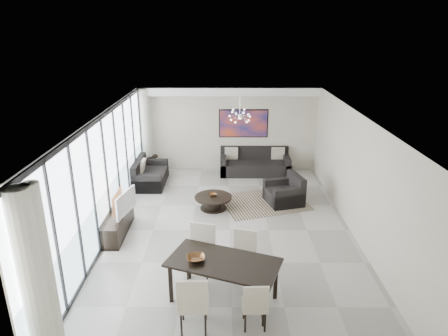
{
  "coord_description": "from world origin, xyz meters",
  "views": [
    {
      "loc": [
        -0.12,
        -8.83,
        4.84
      ],
      "look_at": [
        -0.15,
        1.11,
        1.25
      ],
      "focal_mm": 32.0,
      "sensor_mm": 36.0,
      "label": 1
    }
  ],
  "objects_px": {
    "coffee_table": "(213,202)",
    "sofa_main": "(255,165)",
    "television": "(122,203)",
    "dining_table": "(223,265)",
    "tv_console": "(117,224)"
  },
  "relations": [
    {
      "from": "sofa_main",
      "to": "television",
      "type": "relative_size",
      "value": 2.42
    },
    {
      "from": "sofa_main",
      "to": "dining_table",
      "type": "xyz_separation_m",
      "value": [
        -1.04,
        -6.74,
        0.45
      ]
    },
    {
      "from": "coffee_table",
      "to": "sofa_main",
      "type": "xyz_separation_m",
      "value": [
        1.34,
        2.83,
        0.08
      ]
    },
    {
      "from": "tv_console",
      "to": "television",
      "type": "distance_m",
      "value": 0.57
    },
    {
      "from": "coffee_table",
      "to": "sofa_main",
      "type": "distance_m",
      "value": 3.13
    },
    {
      "from": "sofa_main",
      "to": "television",
      "type": "xyz_separation_m",
      "value": [
        -3.49,
        -4.18,
        0.51
      ]
    },
    {
      "from": "coffee_table",
      "to": "sofa_main",
      "type": "bearing_deg",
      "value": 64.58
    },
    {
      "from": "tv_console",
      "to": "television",
      "type": "relative_size",
      "value": 1.71
    },
    {
      "from": "coffee_table",
      "to": "television",
      "type": "bearing_deg",
      "value": -147.75
    },
    {
      "from": "coffee_table",
      "to": "television",
      "type": "height_order",
      "value": "television"
    },
    {
      "from": "tv_console",
      "to": "television",
      "type": "bearing_deg",
      "value": 19.74
    },
    {
      "from": "tv_console",
      "to": "television",
      "type": "xyz_separation_m",
      "value": [
        0.16,
        0.06,
        0.54
      ]
    },
    {
      "from": "coffee_table",
      "to": "television",
      "type": "distance_m",
      "value": 2.61
    },
    {
      "from": "coffee_table",
      "to": "sofa_main",
      "type": "relative_size",
      "value": 0.44
    },
    {
      "from": "television",
      "to": "dining_table",
      "type": "xyz_separation_m",
      "value": [
        2.45,
        -2.56,
        -0.06
      ]
    }
  ]
}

